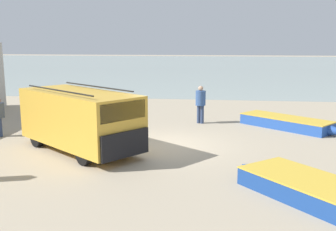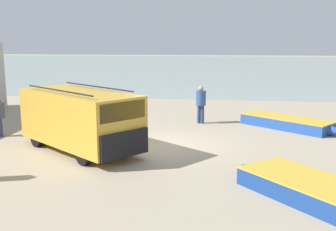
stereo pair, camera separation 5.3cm
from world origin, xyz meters
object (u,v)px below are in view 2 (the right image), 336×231
at_px(fisherman_1, 0,113).
at_px(fisherman_2, 201,101).
at_px(fishing_rowboat_0, 289,123).
at_px(fishing_rowboat_2, 302,186).
at_px(fishing_rowboat_1, 60,112).
at_px(parked_van, 80,118).

height_order(fisherman_1, fisherman_2, fisherman_2).
xyz_separation_m(fishing_rowboat_0, fisherman_2, (-3.98, 0.63, 0.82)).
xyz_separation_m(fishing_rowboat_2, fisherman_1, (-10.98, 4.90, 0.71)).
bearing_deg(fishing_rowboat_1, fisherman_2, 40.15).
xyz_separation_m(parked_van, fisherman_2, (4.01, 5.30, -0.10)).
relative_size(fishing_rowboat_0, fishing_rowboat_1, 1.28).
distance_m(fishing_rowboat_1, fisherman_2, 7.27).
relative_size(fishing_rowboat_0, fisherman_2, 2.44).
bearing_deg(fisherman_2, fishing_rowboat_1, -73.06).
bearing_deg(parked_van, fishing_rowboat_0, 68.09).
relative_size(parked_van, fishing_rowboat_0, 1.19).
height_order(parked_van, fisherman_2, parked_van).
bearing_deg(parked_van, fisherman_1, -164.22).
bearing_deg(fishing_rowboat_0, fisherman_1, -125.92).
height_order(fishing_rowboat_1, fisherman_2, fisherman_2).
distance_m(parked_van, fishing_rowboat_0, 9.30).
bearing_deg(fishing_rowboat_2, fishing_rowboat_1, 7.84).
relative_size(fishing_rowboat_2, fisherman_2, 2.02).
relative_size(fishing_rowboat_1, fisherman_1, 2.13).
distance_m(fishing_rowboat_2, fisherman_2, 9.13).
height_order(fishing_rowboat_0, fisherman_2, fisherman_2).
relative_size(fishing_rowboat_1, fisherman_2, 1.90).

